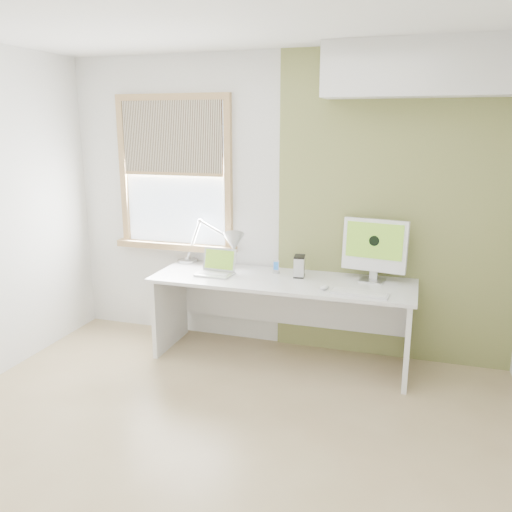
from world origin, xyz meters
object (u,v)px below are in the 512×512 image
at_px(desk, 283,299).
at_px(desk_lamp, 224,244).
at_px(external_drive, 299,266).
at_px(laptop, 217,268).
at_px(imac, 375,247).

bearing_deg(desk, desk_lamp, 167.97).
bearing_deg(external_drive, desk, -154.02).
xyz_separation_m(laptop, imac, (1.32, 0.20, 0.24)).
relative_size(desk, imac, 4.12).
xyz_separation_m(desk_lamp, laptop, (-0.00, -0.20, -0.17)).
bearing_deg(imac, desk, -170.18).
relative_size(external_drive, imac, 0.34).
bearing_deg(desk_lamp, laptop, -90.10).
height_order(laptop, external_drive, laptop).
relative_size(desk_lamp, imac, 1.38).
distance_m(desk_lamp, imac, 1.32).
relative_size(laptop, external_drive, 1.74).
distance_m(desk, external_drive, 0.32).
bearing_deg(imac, desk_lamp, -179.84).
bearing_deg(imac, external_drive, -173.73).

